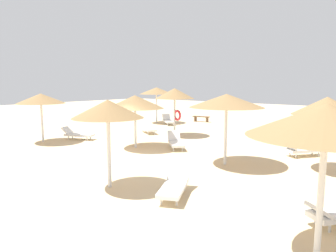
{
  "coord_description": "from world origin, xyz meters",
  "views": [
    {
      "loc": [
        9.76,
        -8.61,
        3.3
      ],
      "look_at": [
        0.0,
        3.0,
        1.2
      ],
      "focal_mm": 32.79,
      "sensor_mm": 36.0,
      "label": 1
    }
  ],
  "objects_px": {
    "parasol_3": "(175,94)",
    "parasol_4": "(135,102)",
    "lounger_1": "(168,121)",
    "parasol_1": "(156,91)",
    "lounger_2": "(77,134)",
    "parasol_6": "(327,106)",
    "lounger_6": "(302,149)",
    "parasol_2": "(41,99)",
    "lounger_3": "(148,128)",
    "lounger_4": "(176,142)",
    "parasol_7": "(227,101)",
    "parasol_0": "(108,109)",
    "parasol_5": "(326,121)",
    "bench_1": "(201,118)",
    "lounger_0": "(174,185)"
  },
  "relations": [
    {
      "from": "parasol_6",
      "to": "lounger_4",
      "type": "bearing_deg",
      "value": -176.62
    },
    {
      "from": "parasol_0",
      "to": "parasol_7",
      "type": "relative_size",
      "value": 0.93
    },
    {
      "from": "parasol_5",
      "to": "parasol_6",
      "type": "distance_m",
      "value": 6.78
    },
    {
      "from": "lounger_3",
      "to": "lounger_2",
      "type": "bearing_deg",
      "value": -108.59
    },
    {
      "from": "lounger_6",
      "to": "lounger_4",
      "type": "bearing_deg",
      "value": -157.23
    },
    {
      "from": "parasol_2",
      "to": "lounger_6",
      "type": "distance_m",
      "value": 13.89
    },
    {
      "from": "parasol_0",
      "to": "parasol_1",
      "type": "relative_size",
      "value": 0.94
    },
    {
      "from": "lounger_4",
      "to": "parasol_1",
      "type": "bearing_deg",
      "value": 137.59
    },
    {
      "from": "parasol_0",
      "to": "parasol_4",
      "type": "relative_size",
      "value": 0.94
    },
    {
      "from": "parasol_6",
      "to": "lounger_6",
      "type": "xyz_separation_m",
      "value": [
        -1.35,
        1.92,
        -2.15
      ]
    },
    {
      "from": "parasol_0",
      "to": "parasol_6",
      "type": "relative_size",
      "value": 1.0
    },
    {
      "from": "parasol_0",
      "to": "parasol_6",
      "type": "distance_m",
      "value": 8.02
    },
    {
      "from": "parasol_2",
      "to": "lounger_3",
      "type": "height_order",
      "value": "parasol_2"
    },
    {
      "from": "parasol_1",
      "to": "lounger_2",
      "type": "xyz_separation_m",
      "value": [
        1.62,
        -8.83,
        -2.38
      ]
    },
    {
      "from": "parasol_4",
      "to": "parasol_5",
      "type": "height_order",
      "value": "parasol_5"
    },
    {
      "from": "parasol_3",
      "to": "lounger_6",
      "type": "xyz_separation_m",
      "value": [
        7.98,
        -0.63,
        -2.33
      ]
    },
    {
      "from": "parasol_4",
      "to": "bench_1",
      "type": "xyz_separation_m",
      "value": [
        -3.53,
        11.32,
        -2.03
      ]
    },
    {
      "from": "parasol_7",
      "to": "lounger_4",
      "type": "bearing_deg",
      "value": 161.52
    },
    {
      "from": "parasol_2",
      "to": "parasol_6",
      "type": "distance_m",
      "value": 14.32
    },
    {
      "from": "parasol_3",
      "to": "parasol_4",
      "type": "distance_m",
      "value": 4.29
    },
    {
      "from": "parasol_7",
      "to": "lounger_4",
      "type": "distance_m",
      "value": 4.39
    },
    {
      "from": "parasol_4",
      "to": "lounger_1",
      "type": "bearing_deg",
      "value": 119.46
    },
    {
      "from": "parasol_5",
      "to": "lounger_1",
      "type": "distance_m",
      "value": 19.66
    },
    {
      "from": "lounger_2",
      "to": "lounger_3",
      "type": "height_order",
      "value": "lounger_3"
    },
    {
      "from": "parasol_2",
      "to": "parasol_4",
      "type": "xyz_separation_m",
      "value": [
        5.23,
        2.27,
        -0.08
      ]
    },
    {
      "from": "parasol_3",
      "to": "parasol_5",
      "type": "bearing_deg",
      "value": -40.29
    },
    {
      "from": "parasol_4",
      "to": "lounger_6",
      "type": "distance_m",
      "value": 8.29
    },
    {
      "from": "parasol_3",
      "to": "parasol_5",
      "type": "relative_size",
      "value": 1.02
    },
    {
      "from": "lounger_0",
      "to": "bench_1",
      "type": "distance_m",
      "value": 17.98
    },
    {
      "from": "parasol_7",
      "to": "lounger_4",
      "type": "relative_size",
      "value": 1.68
    },
    {
      "from": "parasol_4",
      "to": "lounger_3",
      "type": "relative_size",
      "value": 1.55
    },
    {
      "from": "parasol_0",
      "to": "parasol_6",
      "type": "bearing_deg",
      "value": 53.47
    },
    {
      "from": "lounger_1",
      "to": "bench_1",
      "type": "height_order",
      "value": "lounger_1"
    },
    {
      "from": "bench_1",
      "to": "parasol_0",
      "type": "bearing_deg",
      "value": -65.62
    },
    {
      "from": "lounger_2",
      "to": "lounger_6",
      "type": "distance_m",
      "value": 12.3
    },
    {
      "from": "lounger_1",
      "to": "bench_1",
      "type": "relative_size",
      "value": 1.21
    },
    {
      "from": "parasol_0",
      "to": "parasol_7",
      "type": "bearing_deg",
      "value": 73.44
    },
    {
      "from": "parasol_3",
      "to": "parasol_5",
      "type": "xyz_separation_m",
      "value": [
        10.8,
        -9.16,
        -0.0
      ]
    },
    {
      "from": "lounger_3",
      "to": "lounger_4",
      "type": "xyz_separation_m",
      "value": [
        4.54,
        -2.66,
        0.0
      ]
    },
    {
      "from": "parasol_4",
      "to": "lounger_0",
      "type": "bearing_deg",
      "value": -34.62
    },
    {
      "from": "lounger_1",
      "to": "lounger_3",
      "type": "height_order",
      "value": "lounger_1"
    },
    {
      "from": "parasol_6",
      "to": "parasol_7",
      "type": "relative_size",
      "value": 0.94
    },
    {
      "from": "lounger_3",
      "to": "parasol_2",
      "type": "bearing_deg",
      "value": -110.75
    },
    {
      "from": "parasol_0",
      "to": "parasol_5",
      "type": "bearing_deg",
      "value": -1.56
    },
    {
      "from": "parasol_3",
      "to": "parasol_6",
      "type": "xyz_separation_m",
      "value": [
        9.33,
        -2.54,
        -0.18
      ]
    },
    {
      "from": "parasol_2",
      "to": "lounger_6",
      "type": "xyz_separation_m",
      "value": [
        12.42,
        5.85,
        -2.14
      ]
    },
    {
      "from": "parasol_2",
      "to": "lounger_4",
      "type": "height_order",
      "value": "parasol_2"
    },
    {
      "from": "parasol_4",
      "to": "parasol_7",
      "type": "distance_m",
      "value": 5.21
    },
    {
      "from": "parasol_6",
      "to": "bench_1",
      "type": "height_order",
      "value": "parasol_6"
    },
    {
      "from": "parasol_1",
      "to": "lounger_2",
      "type": "distance_m",
      "value": 9.29
    }
  ]
}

